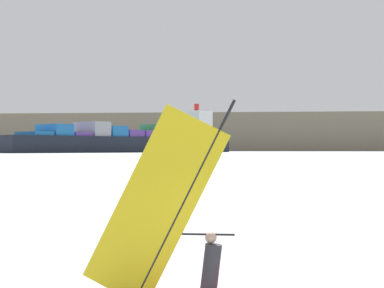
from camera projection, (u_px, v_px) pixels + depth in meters
windsurfer at (195, 251)px, 12.09m from camera, size 4.13×1.48×3.98m
cargo_ship at (128, 140)px, 478.63m from camera, size 179.59×144.19×40.11m
distant_headland at (15, 136)px, 957.51m from camera, size 1412.41×749.37×43.74m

